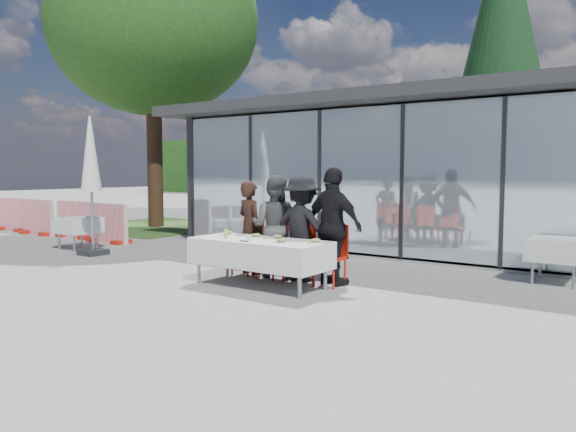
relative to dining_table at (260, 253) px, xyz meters
The scene contains 27 objects.
ground 0.73m from the dining_table, 114.10° to the right, with size 90.00×90.00×0.00m, color gray.
pavilion 8.08m from the dining_table, 76.85° to the left, with size 14.80×8.80×3.44m.
treeline 27.68m from the dining_table, 94.57° to the left, with size 62.50×2.00×4.40m.
dining_table is the anchor object (origin of this frame).
diner_a 1.16m from the dining_table, 136.87° to the left, with size 0.60×0.60×1.66m, color black.
diner_chair_a 1.11m from the dining_table, 137.64° to the left, with size 0.44×0.44×0.97m.
diner_b 0.89m from the dining_table, 109.76° to the left, with size 0.85×0.85×1.76m, color #4B4B4B.
diner_chair_b 0.80m from the dining_table, 110.26° to the left, with size 0.44×0.44×0.97m.
diner_c 0.89m from the dining_table, 69.47° to the left, with size 1.14×1.14×1.76m, color black.
diner_chair_c 0.80m from the dining_table, 68.96° to the left, with size 0.44×0.44×0.97m.
diner_d 1.25m from the dining_table, 40.81° to the left, with size 1.11×1.11×1.89m, color black.
diner_chair_d 1.17m from the dining_table, 40.04° to the left, with size 0.44×0.44×0.97m.
plate_a 0.90m from the dining_table, 166.59° to the left, with size 0.26×0.26×0.07m.
plate_b 0.36m from the dining_table, 141.13° to the left, with size 0.26×0.26×0.07m.
plate_c 0.38m from the dining_table, 47.78° to the left, with size 0.26×0.26×0.07m.
plate_d 0.99m from the dining_table, ahead, with size 0.26×0.26×0.07m.
plate_extra 0.60m from the dining_table, 15.35° to the right, with size 0.26×0.26×0.07m.
juice_bottle 0.67m from the dining_table, 166.50° to the right, with size 0.06×0.06×0.15m, color #84B74C.
drinking_glasses 0.35m from the dining_table, 99.70° to the right, with size 0.07×0.07×0.10m.
folded_eyeglasses 0.41m from the dining_table, 98.19° to the right, with size 0.14×0.03×0.01m, color black.
spare_table_left 6.19m from the dining_table, behind, with size 0.86×0.86×0.74m.
spare_table_right 4.82m from the dining_table, 38.01° to the left, with size 0.86×0.86×0.74m.
market_umbrella 5.26m from the dining_table, behind, with size 0.50×0.50×3.00m.
construction_barriers 9.94m from the dining_table, 167.83° to the left, with size 7.80×0.60×1.00m.
deciduous_tree 11.91m from the dining_table, 147.50° to the left, with size 7.04×6.40×9.38m.
conifer_tree 13.68m from the dining_table, 88.65° to the left, with size 4.00×4.00×10.50m.
grass_patch 10.33m from the dining_table, 147.50° to the left, with size 5.00×5.00×0.02m, color #385926.
Camera 1 is at (5.66, -6.46, 1.84)m, focal length 35.00 mm.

